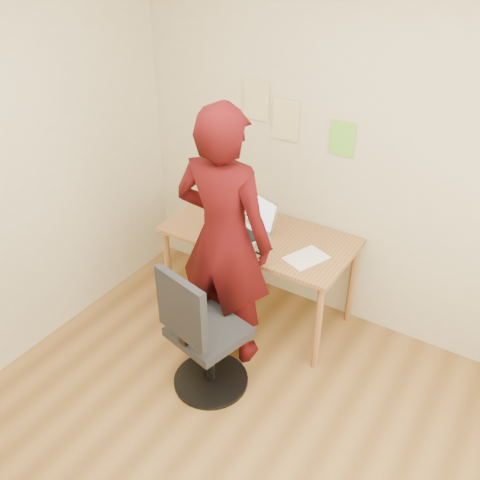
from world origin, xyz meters
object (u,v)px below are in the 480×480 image
Objects in this scene: phone at (264,250)px; office_chair at (202,340)px; laptop at (248,225)px; person at (224,240)px; desk at (259,244)px.

phone is 0.13× the size of office_chair.
phone is at bearing 99.09° from office_chair.
person reaches higher than laptop.
phone is (0.15, -0.18, 0.09)m from desk.
laptop is at bearing 154.30° from phone.
person is (0.00, -0.46, 0.28)m from desk.
phone is 0.07× the size of person.
phone is 0.77m from office_chair.
phone is 0.37m from person.
person is at bearing -89.99° from desk.
laptop is 0.96m from office_chair.
laptop reaches higher than phone.
phone is at bearing -50.99° from desk.
office_chair reaches higher than desk.
laptop is 0.46× the size of office_chair.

